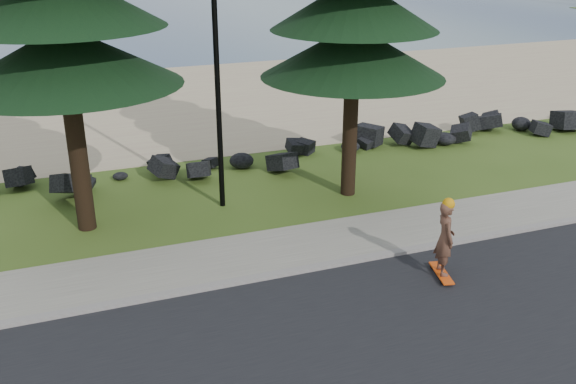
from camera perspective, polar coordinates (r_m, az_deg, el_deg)
name	(u,v)px	position (r m, az deg, el deg)	size (l,w,h in m)	color
ground	(259,259)	(14.48, -2.57, -5.94)	(160.00, 160.00, 0.00)	#3D581B
road	(344,381)	(10.96, 4.98, -16.40)	(160.00, 7.00, 0.02)	black
kerb	(272,276)	(13.71, -1.40, -7.43)	(160.00, 0.20, 0.10)	gray
sidewalk	(257,253)	(14.63, -2.81, -5.45)	(160.00, 2.00, 0.08)	slate
beach_sand	(154,105)	(27.80, -11.86, 7.61)	(160.00, 15.00, 0.01)	tan
ocean	(88,10)	(63.66, -17.33, 15.22)	(160.00, 58.00, 0.01)	#3F5878
seawall_boulders	(202,175)	(19.42, -7.65, 1.48)	(60.00, 2.40, 1.10)	black
lamp_post	(216,50)	(16.07, -6.41, 12.46)	(0.25, 0.14, 8.14)	black
skateboarder	(445,239)	(13.72, 13.78, -4.04)	(0.51, 1.00, 1.80)	#EA4B0D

